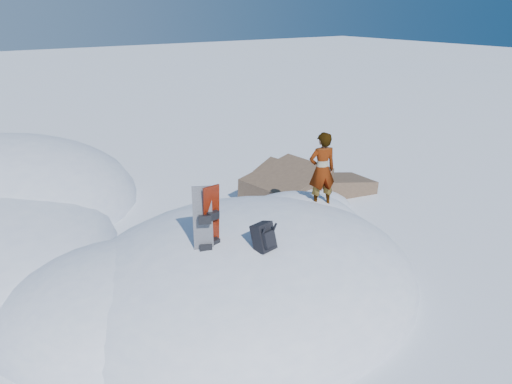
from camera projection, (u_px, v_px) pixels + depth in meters
ground at (246, 289)px, 9.60m from camera, size 120.00×120.00×0.00m
snow_mound at (232, 286)px, 9.69m from camera, size 8.00×6.00×3.00m
rock_outcrop at (298, 201)px, 13.89m from camera, size 4.68×4.41×1.68m
snowboard_red at (212, 232)px, 8.23m from camera, size 0.32×0.21×1.65m
snowboard_dark at (204, 237)px, 8.10m from camera, size 0.43×0.43×1.68m
backpack at (264, 237)px, 8.08m from camera, size 0.39×0.45×0.54m
gear_pile at (176, 379)px, 7.12m from camera, size 0.97×0.80×0.26m
person at (322, 170)px, 10.45m from camera, size 0.68×0.54×1.63m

